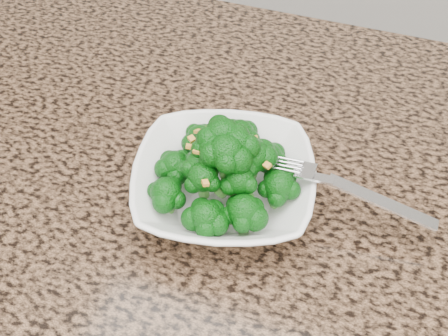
% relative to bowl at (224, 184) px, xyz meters
% --- Properties ---
extents(granite_counter, '(1.64, 1.04, 0.03)m').
position_rel_bowl_xyz_m(granite_counter, '(0.06, -0.11, -0.04)').
color(granite_counter, brown).
rests_on(granite_counter, cabinet).
extents(bowl, '(0.25, 0.25, 0.05)m').
position_rel_bowl_xyz_m(bowl, '(0.00, 0.00, 0.00)').
color(bowl, white).
rests_on(bowl, granite_counter).
extents(broccoli_pile, '(0.18, 0.18, 0.07)m').
position_rel_bowl_xyz_m(broccoli_pile, '(0.00, 0.00, 0.06)').
color(broccoli_pile, '#084C0A').
rests_on(broccoli_pile, bowl).
extents(garlic_topping, '(0.11, 0.11, 0.01)m').
position_rel_bowl_xyz_m(garlic_topping, '(0.00, 0.00, 0.09)').
color(garlic_topping, gold).
rests_on(garlic_topping, broccoli_pile).
extents(fork, '(0.20, 0.04, 0.01)m').
position_rel_bowl_xyz_m(fork, '(0.11, 0.02, 0.03)').
color(fork, silver).
rests_on(fork, bowl).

